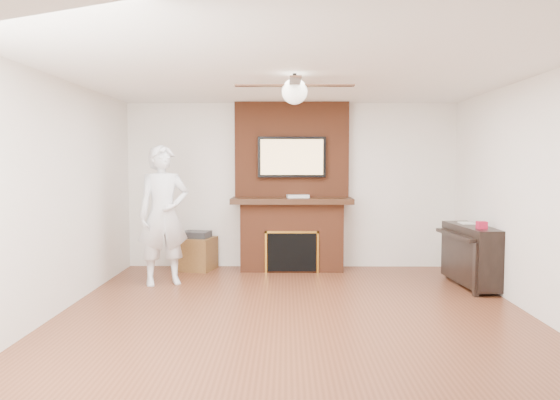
{
  "coord_description": "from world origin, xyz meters",
  "views": [
    {
      "loc": [
        -0.09,
        -5.58,
        1.61
      ],
      "look_at": [
        -0.16,
        0.9,
        1.16
      ],
      "focal_mm": 35.0,
      "sensor_mm": 36.0,
      "label": 1
    }
  ],
  "objects_px": {
    "person": "(163,215)",
    "piano": "(471,254)",
    "fireplace": "(292,203)",
    "side_table": "(197,252)"
  },
  "relations": [
    {
      "from": "fireplace",
      "to": "piano",
      "type": "distance_m",
      "value": 2.63
    },
    {
      "from": "fireplace",
      "to": "person",
      "type": "xyz_separation_m",
      "value": [
        -1.69,
        -1.05,
        -0.08
      ]
    },
    {
      "from": "piano",
      "to": "side_table",
      "type": "bearing_deg",
      "value": 159.38
    },
    {
      "from": "side_table",
      "to": "piano",
      "type": "xyz_separation_m",
      "value": [
        3.73,
        -1.07,
        0.16
      ]
    },
    {
      "from": "fireplace",
      "to": "side_table",
      "type": "height_order",
      "value": "fireplace"
    },
    {
      "from": "fireplace",
      "to": "side_table",
      "type": "xyz_separation_m",
      "value": [
        -1.42,
        -0.07,
        -0.73
      ]
    },
    {
      "from": "fireplace",
      "to": "piano",
      "type": "relative_size",
      "value": 2.03
    },
    {
      "from": "fireplace",
      "to": "person",
      "type": "bearing_deg",
      "value": -148.17
    },
    {
      "from": "fireplace",
      "to": "person",
      "type": "distance_m",
      "value": 1.99
    },
    {
      "from": "person",
      "to": "piano",
      "type": "height_order",
      "value": "person"
    }
  ]
}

